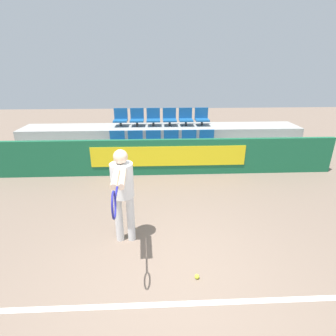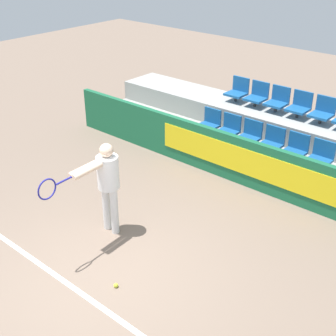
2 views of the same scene
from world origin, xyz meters
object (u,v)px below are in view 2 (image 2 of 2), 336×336
stadium_chair_4 (295,149)px  tennis_ball (116,285)px  stadium_chair_1 (229,129)px  stadium_chair_7 (257,95)px  stadium_chair_5 (321,157)px  stadium_chair_8 (278,100)px  stadium_chair_0 (209,123)px  stadium_chair_10 (323,111)px  tennis_player (106,179)px  stadium_chair_9 (300,106)px  stadium_chair_2 (250,135)px  stadium_chair_6 (238,91)px  stadium_chair_3 (272,142)px

stadium_chair_4 → tennis_ball: (-0.42, -4.51, -0.68)m
stadium_chair_1 → stadium_chair_7: stadium_chair_7 is taller
stadium_chair_5 → stadium_chair_8: 1.97m
stadium_chair_0 → tennis_ball: stadium_chair_0 is taller
stadium_chair_10 → tennis_player: tennis_player is taller
stadium_chair_4 → stadium_chair_7: size_ratio=1.00×
stadium_chair_8 → tennis_ball: size_ratio=8.23×
stadium_chair_0 → stadium_chair_9: 1.97m
stadium_chair_2 → stadium_chair_5: size_ratio=1.00×
stadium_chair_5 → stadium_chair_9: (-1.05, 1.09, 0.47)m
stadium_chair_4 → stadium_chair_7: stadium_chair_7 is taller
stadium_chair_1 → stadium_chair_4: same height
stadium_chair_0 → stadium_chair_8: bearing=46.2°
stadium_chair_0 → stadium_chair_1: bearing=0.0°
stadium_chair_6 → tennis_ball: stadium_chair_6 is taller
stadium_chair_4 → stadium_chair_5: 0.52m
stadium_chair_8 → tennis_player: 4.75m
stadium_chair_0 → stadium_chair_10: size_ratio=1.00×
stadium_chair_6 → stadium_chair_10: same height
stadium_chair_1 → tennis_player: bearing=-89.0°
stadium_chair_2 → stadium_chair_9: stadium_chair_9 is taller
stadium_chair_8 → tennis_ball: stadium_chair_8 is taller
stadium_chair_1 → tennis_ball: 4.71m
stadium_chair_10 → tennis_ball: stadium_chair_10 is taller
stadium_chair_2 → stadium_chair_6: stadium_chair_6 is taller
stadium_chair_1 → stadium_chair_10: size_ratio=1.00×
stadium_chair_1 → stadium_chair_9: 1.58m
stadium_chair_1 → stadium_chair_5: size_ratio=1.00×
stadium_chair_1 → stadium_chair_4: bearing=0.0°
tennis_ball → stadium_chair_0: bearing=110.3°
stadium_chair_8 → tennis_player: size_ratio=0.34×
stadium_chair_5 → stadium_chair_4: bearing=180.0°
stadium_chair_2 → stadium_chair_6: 1.58m
stadium_chair_7 → stadium_chair_9: size_ratio=1.00×
stadium_chair_2 → stadium_chair_3: size_ratio=1.00×
stadium_chair_7 → tennis_ball: size_ratio=8.23×
stadium_chair_4 → stadium_chair_9: stadium_chair_9 is taller
stadium_chair_4 → stadium_chair_8: size_ratio=1.00×
stadium_chair_8 → stadium_chair_9: same height
stadium_chair_0 → stadium_chair_5: (2.62, 0.00, 0.00)m
stadium_chair_2 → stadium_chair_0: bearing=180.0°
stadium_chair_5 → tennis_ball: bearing=-101.9°
stadium_chair_9 → tennis_player: (-0.98, -4.73, -0.17)m
stadium_chair_4 → stadium_chair_10: (0.00, 1.09, 0.47)m
stadium_chair_1 → tennis_player: size_ratio=0.34×
stadium_chair_10 → tennis_player: 4.96m
stadium_chair_1 → stadium_chair_8: 1.30m
stadium_chair_6 → stadium_chair_10: 2.10m
stadium_chair_0 → stadium_chair_6: size_ratio=1.00×
stadium_chair_10 → tennis_ball: 5.74m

